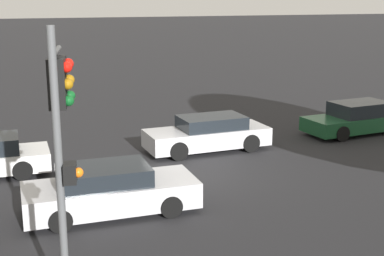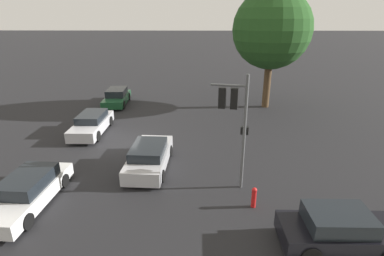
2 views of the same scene
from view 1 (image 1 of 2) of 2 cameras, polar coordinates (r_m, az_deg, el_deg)
ground_plane at (r=18.02m, az=-0.54°, el=-4.86°), size 300.00×300.00×0.00m
traffic_signal at (r=9.78m, az=-13.81°, el=1.20°), size 0.57×1.74×5.31m
crossing_car_1 at (r=14.81m, az=-8.81°, el=-6.59°), size 4.76×2.12×1.34m
crossing_car_2 at (r=24.27m, az=17.20°, el=0.97°), size 4.78×2.09×1.37m
crossing_car_3 at (r=20.55m, az=1.72°, el=-0.64°), size 4.74×1.86×1.34m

